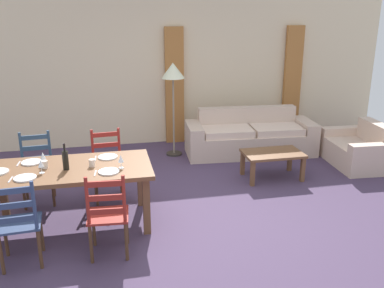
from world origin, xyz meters
The scene contains 27 objects.
ground_plane centered at (0.00, 0.00, -0.01)m, with size 9.60×9.60×0.02m, color #463651.
wall_far centered at (0.00, 3.30, 1.35)m, with size 9.60×0.16×2.70m, color beige.
curtain_panel_left centered at (0.57, 3.16, 1.10)m, with size 0.35×0.08×2.20m, color #B16F35.
curtain_panel_right centered at (2.97, 3.16, 1.10)m, with size 0.35×0.08×2.20m, color #B16F35.
dining_table centered at (-1.21, 0.12, 0.66)m, with size 1.90×0.96×0.75m.
dining_chair_near_left centered at (-1.68, -0.64, 0.48)m, with size 0.45×0.43×0.96m.
dining_chair_near_right centered at (-0.81, -0.65, 0.48)m, with size 0.45×0.43×0.96m.
dining_chair_far_left centered at (-1.70, 0.90, 0.48)m, with size 0.45×0.43×0.96m.
dining_chair_far_right centered at (-0.77, 0.83, 0.48)m, with size 0.44×0.43×0.96m.
dinner_plate_near_left centered at (-1.66, -0.13, 0.76)m, with size 0.24×0.24×0.02m, color white.
fork_near_left centered at (-1.81, -0.13, 0.75)m, with size 0.02×0.17×0.01m, color silver.
dinner_plate_near_right centered at (-0.76, -0.13, 0.76)m, with size 0.24×0.24×0.02m, color white.
fork_near_right centered at (-0.91, -0.13, 0.75)m, with size 0.02×0.17×0.01m, color silver.
dinner_plate_far_left centered at (-1.66, 0.37, 0.76)m, with size 0.24×0.24×0.02m, color white.
fork_far_left centered at (-1.81, 0.37, 0.75)m, with size 0.02×0.17×0.01m, color silver.
dinner_plate_far_right centered at (-0.76, 0.37, 0.76)m, with size 0.24×0.24×0.02m, color white.
fork_far_right centered at (-0.91, 0.37, 0.75)m, with size 0.02×0.17×0.01m, color silver.
wine_bottle centered at (-1.24, 0.06, 0.87)m, with size 0.07×0.07×0.32m.
wine_glass_near_left centered at (-1.51, 0.00, 0.86)m, with size 0.06×0.06×0.16m.
wine_glass_near_right centered at (-0.62, -0.03, 0.86)m, with size 0.06×0.06×0.16m.
wine_glass_far_left centered at (-1.51, 0.26, 0.86)m, with size 0.06×0.06×0.16m.
coffee_cup_primary centered at (-0.95, 0.09, 0.80)m, with size 0.07×0.07×0.09m, color beige.
coffee_cup_secondary centered at (-1.49, 0.16, 0.80)m, with size 0.07×0.07×0.09m, color beige.
couch centered at (1.77, 2.24, 0.29)m, with size 2.33×0.96×0.80m.
coffee_table centered at (1.71, 1.02, 0.36)m, with size 0.90×0.56×0.42m.
armchair_upholstered centered at (3.38, 1.27, 0.25)m, with size 0.87×1.21×0.72m.
standing_lamp centered at (0.42, 2.42, 1.41)m, with size 0.40×0.40×1.64m.
Camera 1 is at (-0.77, -4.68, 2.53)m, focal length 39.51 mm.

